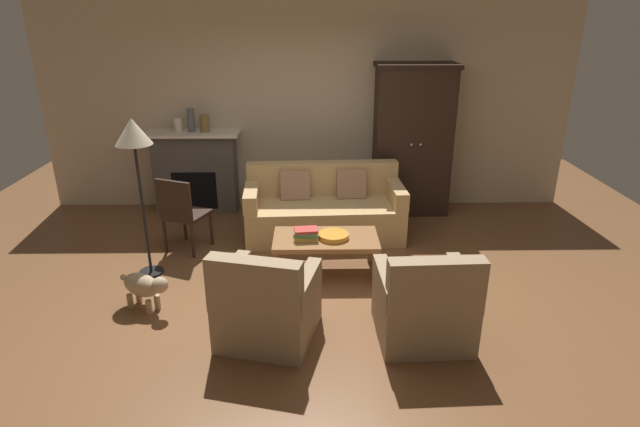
# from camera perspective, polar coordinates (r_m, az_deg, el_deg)

# --- Properties ---
(ground_plane) EXTENTS (9.60, 9.60, 0.00)m
(ground_plane) POSITION_cam_1_polar(r_m,az_deg,el_deg) (5.36, -1.34, -8.32)
(ground_plane) COLOR brown
(back_wall) EXTENTS (7.20, 0.10, 2.80)m
(back_wall) POSITION_cam_1_polar(r_m,az_deg,el_deg) (7.30, -1.33, 11.56)
(back_wall) COLOR beige
(back_wall) RESTS_ON ground
(fireplace) EXTENTS (1.26, 0.48, 1.12)m
(fireplace) POSITION_cam_1_polar(r_m,az_deg,el_deg) (7.43, -13.37, 4.55)
(fireplace) COLOR #4C4947
(fireplace) RESTS_ON ground
(armoire) EXTENTS (1.06, 0.57, 2.01)m
(armoire) POSITION_cam_1_polar(r_m,az_deg,el_deg) (7.19, 10.02, 7.89)
(armoire) COLOR black
(armoire) RESTS_ON ground
(couch) EXTENTS (1.96, 0.94, 0.86)m
(couch) POSITION_cam_1_polar(r_m,az_deg,el_deg) (6.49, 0.43, 0.33)
(couch) COLOR tan
(couch) RESTS_ON ground
(coffee_table) EXTENTS (1.10, 0.60, 0.42)m
(coffee_table) POSITION_cam_1_polar(r_m,az_deg,el_deg) (5.51, 0.63, -3.12)
(coffee_table) COLOR olive
(coffee_table) RESTS_ON ground
(fruit_bowl) EXTENTS (0.32, 0.32, 0.05)m
(fruit_bowl) POSITION_cam_1_polar(r_m,az_deg,el_deg) (5.46, 1.48, -2.45)
(fruit_bowl) COLOR orange
(fruit_bowl) RESTS_ON coffee_table
(book_stack) EXTENTS (0.26, 0.20, 0.12)m
(book_stack) POSITION_cam_1_polar(r_m,az_deg,el_deg) (5.42, -1.52, -2.24)
(book_stack) COLOR gold
(book_stack) RESTS_ON coffee_table
(mantel_vase_cream) EXTENTS (0.11, 0.11, 0.18)m
(mantel_vase_cream) POSITION_cam_1_polar(r_m,az_deg,el_deg) (7.29, -15.24, 9.30)
(mantel_vase_cream) COLOR beige
(mantel_vase_cream) RESTS_ON fireplace
(mantel_vase_slate) EXTENTS (0.10, 0.10, 0.31)m
(mantel_vase_slate) POSITION_cam_1_polar(r_m,az_deg,el_deg) (7.24, -13.88, 9.84)
(mantel_vase_slate) COLOR #565B66
(mantel_vase_slate) RESTS_ON fireplace
(mantel_vase_bronze) EXTENTS (0.13, 0.13, 0.22)m
(mantel_vase_bronze) POSITION_cam_1_polar(r_m,az_deg,el_deg) (7.21, -12.44, 9.57)
(mantel_vase_bronze) COLOR olive
(mantel_vase_bronze) RESTS_ON fireplace
(armchair_near_left) EXTENTS (0.92, 0.93, 0.88)m
(armchair_near_left) POSITION_cam_1_polar(r_m,az_deg,el_deg) (4.50, -5.85, -10.07)
(armchair_near_left) COLOR #997F60
(armchair_near_left) RESTS_ON ground
(armchair_near_right) EXTENTS (0.81, 0.80, 0.88)m
(armchair_near_right) POSITION_cam_1_polar(r_m,az_deg,el_deg) (4.57, 11.33, -9.90)
(armchair_near_right) COLOR #997F60
(armchair_near_right) RESTS_ON ground
(side_chair_wooden) EXTENTS (0.58, 0.58, 0.90)m
(side_chair_wooden) POSITION_cam_1_polar(r_m,az_deg,el_deg) (6.16, -14.87, 0.33)
(side_chair_wooden) COLOR black
(side_chair_wooden) RESTS_ON ground
(floor_lamp) EXTENTS (0.36, 0.36, 1.68)m
(floor_lamp) POSITION_cam_1_polar(r_m,az_deg,el_deg) (5.46, -19.63, 7.43)
(floor_lamp) COLOR black
(floor_lamp) RESTS_ON ground
(dog) EXTENTS (0.52, 0.37, 0.39)m
(dog) POSITION_cam_1_polar(r_m,az_deg,el_deg) (5.19, -18.64, -7.50)
(dog) COLOR tan
(dog) RESTS_ON ground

